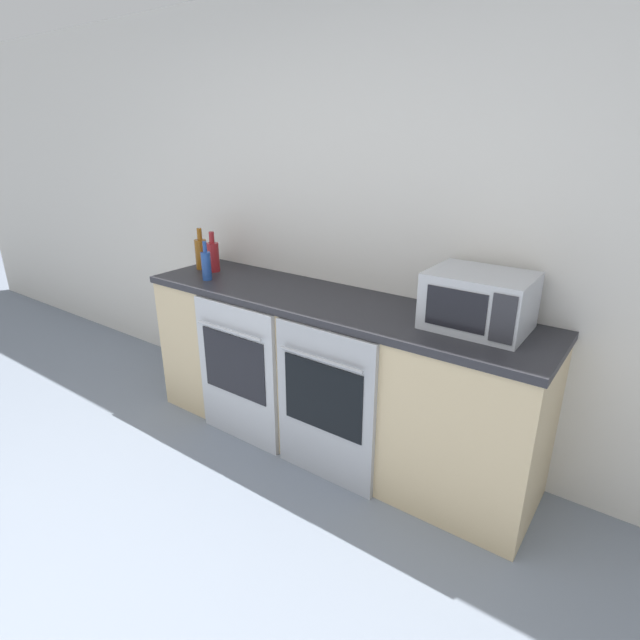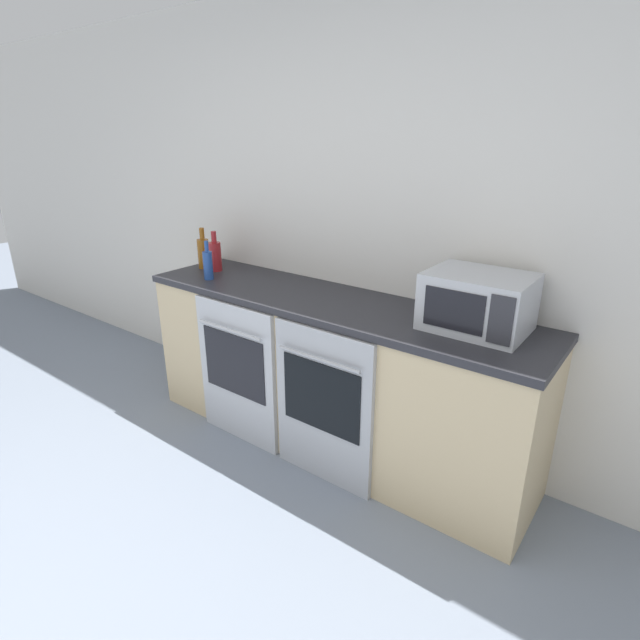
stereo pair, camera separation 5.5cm
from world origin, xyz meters
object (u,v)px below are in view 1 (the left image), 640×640
oven_right (324,407)px  bottle_red (213,256)px  bottle_blue (206,265)px  bottle_amber (201,253)px  microwave (479,301)px  oven_left (236,374)px

oven_right → bottle_red: 1.35m
bottle_blue → bottle_amber: bearing=144.8°
microwave → bottle_amber: 1.92m
microwave → bottle_amber: (-1.92, -0.03, -0.03)m
oven_left → bottle_blue: size_ratio=3.60×
oven_left → microwave: bearing=16.2°
microwave → bottle_red: 1.80m
oven_right → bottle_amber: 1.45m
microwave → bottle_blue: bearing=-173.3°
microwave → bottle_amber: bearing=-179.1°
oven_left → bottle_amber: size_ratio=3.20×
bottle_red → oven_left: bearing=-34.0°
oven_right → bottle_blue: size_ratio=3.60×
bottle_red → bottle_blue: 0.21m
bottle_red → bottle_amber: 0.12m
bottle_red → bottle_blue: (0.12, -0.17, -0.01)m
oven_left → microwave: size_ratio=1.90×
oven_left → bottle_red: size_ratio=3.32×
oven_right → microwave: microwave is taller
oven_left → bottle_red: bearing=146.0°
oven_right → microwave: size_ratio=1.90×
oven_right → bottle_amber: (-1.28, 0.34, 0.59)m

